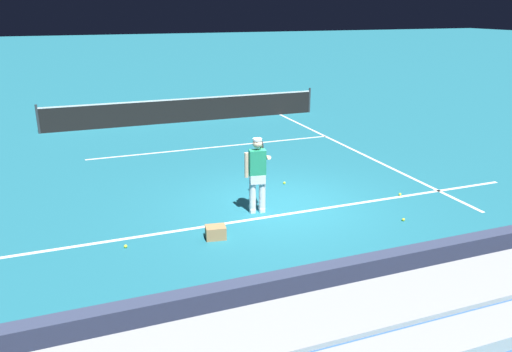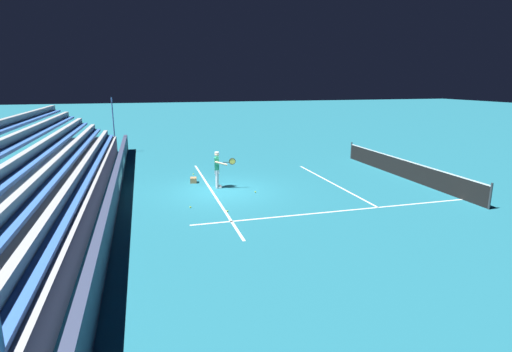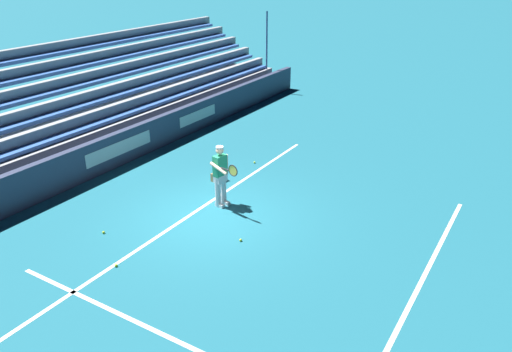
{
  "view_description": "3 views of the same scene",
  "coord_description": "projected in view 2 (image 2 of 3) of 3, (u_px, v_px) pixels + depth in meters",
  "views": [
    {
      "loc": [
        -4.39,
        -9.89,
        4.41
      ],
      "look_at": [
        -0.69,
        -0.13,
        0.86
      ],
      "focal_mm": 35.0,
      "sensor_mm": 36.0,
      "label": 1
    },
    {
      "loc": [
        17.45,
        -3.35,
        4.93
      ],
      "look_at": [
        0.83,
        1.35,
        0.81
      ],
      "focal_mm": 28.0,
      "sensor_mm": 36.0,
      "label": 2
    },
    {
      "loc": [
        9.3,
        7.02,
        6.33
      ],
      "look_at": [
        -0.25,
        1.23,
        1.34
      ],
      "focal_mm": 35.0,
      "sensor_mm": 36.0,
      "label": 3
    }
  ],
  "objects": [
    {
      "name": "court_sideline_white",
      "position": [
        344.0,
        211.0,
        15.57
      ],
      "size": [
        0.1,
        12.0,
        0.01
      ],
      "primitive_type": "cube",
      "color": "white",
      "rests_on": "ground"
    },
    {
      "name": "ball_box_cardboard",
      "position": [
        193.0,
        180.0,
        19.84
      ],
      "size": [
        0.44,
        0.36,
        0.26
      ],
      "primitive_type": "cube",
      "rotation": [
        0.0,
        0.0,
        -0.15
      ],
      "color": "#A87F51",
      "rests_on": "ground"
    },
    {
      "name": "tennis_player",
      "position": [
        217.0,
        169.0,
        18.73
      ],
      "size": [
        0.69,
        0.96,
        1.71
      ],
      "color": "silver",
      "rests_on": "ground"
    },
    {
      "name": "tennis_ball_on_baseline",
      "position": [
        255.0,
        192.0,
        18.08
      ],
      "size": [
        0.07,
        0.07,
        0.07
      ],
      "primitive_type": "sphere",
      "color": "#CCE533",
      "rests_on": "ground"
    },
    {
      "name": "tennis_net",
      "position": [
        404.0,
        168.0,
        20.78
      ],
      "size": [
        11.09,
        0.09,
        1.07
      ],
      "color": "#33383D",
      "rests_on": "ground"
    },
    {
      "name": "tennis_ball_far_left",
      "position": [
        190.0,
        207.0,
        15.91
      ],
      "size": [
        0.07,
        0.07,
        0.07
      ],
      "primitive_type": "sphere",
      "color": "#CCE533",
      "rests_on": "ground"
    },
    {
      "name": "bleacher_stand",
      "position": [
        47.0,
        185.0,
        16.25
      ],
      "size": [
        24.95,
        4.0,
        3.85
      ],
      "color": "#9EA3A8",
      "rests_on": "ground"
    },
    {
      "name": "tennis_ball_far_right",
      "position": [
        227.0,
        211.0,
        15.44
      ],
      "size": [
        0.07,
        0.07,
        0.07
      ],
      "primitive_type": "sphere",
      "color": "#CCE533",
      "rests_on": "ground"
    },
    {
      "name": "court_service_line_white",
      "position": [
        332.0,
        183.0,
        19.81
      ],
      "size": [
        8.22,
        0.1,
        0.01
      ],
      "primitive_type": "cube",
      "color": "white",
      "rests_on": "ground"
    },
    {
      "name": "court_baseline_white",
      "position": [
        212.0,
        192.0,
        18.23
      ],
      "size": [
        12.0,
        0.1,
        0.01
      ],
      "primitive_type": "cube",
      "color": "white",
      "rests_on": "ground"
    },
    {
      "name": "ground_plane",
      "position": [
        223.0,
        191.0,
        18.36
      ],
      "size": [
        160.0,
        160.0,
        0.0
      ],
      "primitive_type": "plane",
      "color": "#1E6B7F"
    },
    {
      "name": "back_wall_sponsor_board",
      "position": [
        116.0,
        186.0,
        17.02
      ],
      "size": [
        26.26,
        0.25,
        1.1
      ],
      "color": "#384260",
      "rests_on": "ground"
    },
    {
      "name": "tennis_ball_toward_net",
      "position": [
        193.0,
        174.0,
        21.55
      ],
      "size": [
        0.07,
        0.07,
        0.07
      ],
      "primitive_type": "sphere",
      "color": "#CCE533",
      "rests_on": "ground"
    }
  ]
}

